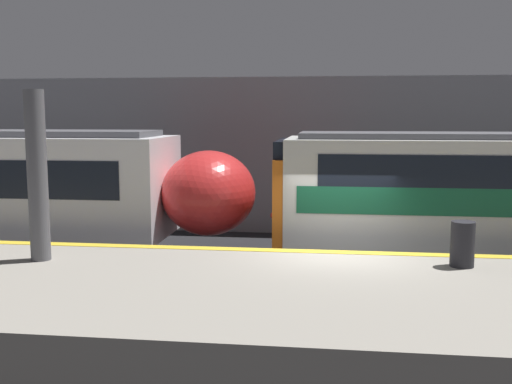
% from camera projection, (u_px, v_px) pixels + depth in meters
% --- Properties ---
extents(ground_plane, '(120.00, 120.00, 0.00)m').
position_uv_depth(ground_plane, '(338.00, 299.00, 12.56)').
color(ground_plane, black).
extents(platform, '(40.00, 5.31, 1.04)m').
position_uv_depth(platform, '(340.00, 317.00, 9.89)').
color(platform, gray).
rests_on(platform, ground).
extents(station_rear_barrier, '(50.00, 0.15, 5.03)m').
position_uv_depth(station_rear_barrier, '(338.00, 156.00, 19.04)').
color(station_rear_barrier, gray).
rests_on(station_rear_barrier, ground).
extents(support_pillar_near, '(0.38, 0.38, 3.28)m').
position_uv_depth(support_pillar_near, '(37.00, 176.00, 11.45)').
color(support_pillar_near, '#56565B').
rests_on(support_pillar_near, platform).
extents(trash_bin, '(0.44, 0.44, 0.85)m').
position_uv_depth(trash_bin, '(463.00, 244.00, 11.09)').
color(trash_bin, '#232328').
rests_on(trash_bin, platform).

